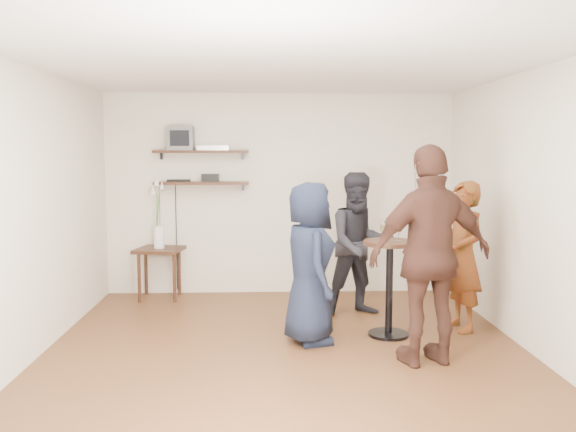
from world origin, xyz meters
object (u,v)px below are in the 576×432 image
(crt_monitor, at_px, (181,138))
(person_dark, at_px, (360,244))
(person_plaid, at_px, (463,256))
(person_navy, at_px, (309,263))
(radio, at_px, (210,178))
(drinks_table, at_px, (389,275))
(dvd_deck, at_px, (213,148))
(person_brown, at_px, (431,256))
(side_table, at_px, (159,256))

(crt_monitor, distance_m, person_dark, 2.65)
(person_plaid, bearing_deg, person_navy, -90.65)
(radio, height_order, person_dark, person_dark)
(radio, xyz_separation_m, person_plaid, (2.74, -1.67, -0.74))
(person_plaid, distance_m, person_dark, 1.16)
(crt_monitor, xyz_separation_m, radio, (0.36, 0.00, -0.50))
(person_navy, bearing_deg, crt_monitor, 24.43)
(crt_monitor, height_order, drinks_table, crt_monitor)
(dvd_deck, distance_m, person_brown, 3.51)
(dvd_deck, xyz_separation_m, person_navy, (1.08, -2.02, -1.12))
(person_navy, bearing_deg, side_table, 31.76)
(person_dark, bearing_deg, person_plaid, -44.93)
(drinks_table, bearing_deg, radio, 136.28)
(drinks_table, relative_size, person_navy, 0.62)
(person_brown, bearing_deg, side_table, -54.95)
(radio, height_order, drinks_table, radio)
(crt_monitor, height_order, dvd_deck, crt_monitor)
(radio, xyz_separation_m, person_brown, (2.12, -2.67, -0.56))
(side_table, height_order, person_plaid, person_plaid)
(crt_monitor, xyz_separation_m, drinks_table, (2.30, -1.85, -1.40))
(crt_monitor, xyz_separation_m, person_navy, (1.48, -2.02, -1.24))
(radio, height_order, person_navy, radio)
(radio, height_order, person_plaid, radio)
(radio, relative_size, person_plaid, 0.14)
(crt_monitor, xyz_separation_m, dvd_deck, (0.41, 0.00, -0.12))
(person_plaid, relative_size, person_brown, 0.81)
(radio, bearing_deg, person_navy, -61.05)
(person_navy, height_order, person_brown, person_brown)
(dvd_deck, xyz_separation_m, person_dark, (1.72, -1.04, -1.09))
(person_plaid, xyz_separation_m, person_brown, (-0.62, -1.00, 0.18))
(dvd_deck, bearing_deg, radio, 180.00)
(radio, xyz_separation_m, person_navy, (1.12, -2.02, -0.74))
(person_dark, bearing_deg, dvd_deck, 136.92)
(radio, distance_m, person_navy, 2.43)
(crt_monitor, height_order, side_table, crt_monitor)
(side_table, relative_size, person_plaid, 0.41)
(side_table, bearing_deg, person_dark, -19.73)
(person_dark, xyz_separation_m, person_brown, (0.36, -1.63, 0.15))
(radio, relative_size, person_dark, 0.14)
(side_table, bearing_deg, crt_monitor, 32.48)
(person_dark, height_order, person_navy, person_dark)
(crt_monitor, distance_m, drinks_table, 3.27)
(dvd_deck, relative_size, side_table, 0.62)
(drinks_table, relative_size, person_plaid, 0.62)
(radio, distance_m, side_table, 1.18)
(drinks_table, xyz_separation_m, person_brown, (0.19, -0.81, 0.34))
(drinks_table, bearing_deg, dvd_deck, 135.64)
(radio, bearing_deg, person_dark, -30.43)
(dvd_deck, distance_m, person_plaid, 3.36)
(side_table, bearing_deg, drinks_table, -33.09)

